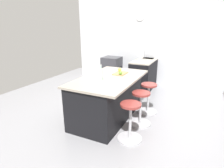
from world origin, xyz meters
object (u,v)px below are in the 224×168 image
object	(u,v)px
cutting_board	(120,73)
water_bottle	(101,74)
kitchen_island	(108,97)
apple_yellow	(120,70)
stool_by_window	(148,99)
oven_range	(112,69)
stool_middle	(140,109)
stool_near_camera	(130,123)
apple_green	(121,73)

from	to	relation	value
cutting_board	water_bottle	bearing A→B (deg)	-12.49
kitchen_island	apple_yellow	world-z (taller)	apple_yellow
kitchen_island	apple_yellow	xyz separation A→B (m)	(-0.50, 0.05, 0.51)
stool_by_window	apple_yellow	world-z (taller)	apple_yellow
oven_range	stool_middle	world-z (taller)	oven_range
stool_middle	apple_yellow	bearing A→B (deg)	-126.59
stool_middle	stool_near_camera	distance (m)	0.60
oven_range	apple_yellow	world-z (taller)	apple_yellow
apple_yellow	water_bottle	bearing A→B (deg)	-4.63
stool_middle	apple_yellow	distance (m)	1.06
cutting_board	stool_by_window	bearing A→B (deg)	111.28
oven_range	stool_by_window	bearing A→B (deg)	43.68
oven_range	kitchen_island	size ratio (longest dim) A/B	0.46
stool_by_window	stool_near_camera	xyz separation A→B (m)	(1.20, 0.00, 0.00)
cutting_board	apple_yellow	bearing A→B (deg)	-151.16
cutting_board	kitchen_island	bearing A→B (deg)	-19.41
kitchen_island	stool_by_window	size ratio (longest dim) A/B	2.75
oven_range	water_bottle	world-z (taller)	water_bottle
oven_range	cutting_board	distance (m)	2.54
stool_by_window	apple_green	world-z (taller)	apple_green
stool_near_camera	apple_green	distance (m)	1.18
stool_by_window	stool_near_camera	bearing A→B (deg)	0.00
stool_near_camera	cutting_board	distance (m)	1.28
water_bottle	cutting_board	bearing A→B (deg)	167.51
stool_by_window	cutting_board	world-z (taller)	cutting_board
stool_by_window	cutting_board	distance (m)	0.88
cutting_board	stool_middle	bearing A→B (deg)	58.84
apple_green	stool_by_window	bearing A→B (deg)	124.67
oven_range	stool_middle	bearing A→B (deg)	36.09
stool_by_window	apple_yellow	distance (m)	0.94
apple_green	apple_yellow	xyz separation A→B (m)	(-0.28, -0.14, -0.00)
apple_yellow	oven_range	bearing A→B (deg)	-150.10
stool_middle	oven_range	bearing A→B (deg)	-143.91
oven_range	apple_yellow	size ratio (longest dim) A/B	11.42
stool_near_camera	kitchen_island	bearing A→B (deg)	-129.34
stool_middle	cutting_board	bearing A→B (deg)	-121.16
cutting_board	apple_green	bearing A→B (deg)	24.54
kitchen_island	apple_green	world-z (taller)	apple_green
stool_by_window	oven_range	bearing A→B (deg)	-136.32
stool_near_camera	water_bottle	bearing A→B (deg)	-114.06
kitchen_island	water_bottle	distance (m)	0.63
stool_middle	apple_green	xyz separation A→B (m)	(-0.23, -0.54, 0.65)
kitchen_island	cutting_board	world-z (taller)	cutting_board
kitchen_island	apple_yellow	size ratio (longest dim) A/B	24.69
stool_by_window	apple_yellow	size ratio (longest dim) A/B	8.97
cutting_board	apple_yellow	distance (m)	0.17
stool_middle	cutting_board	world-z (taller)	cutting_board
oven_range	apple_green	distance (m)	2.70
stool_by_window	apple_green	bearing A→B (deg)	-55.33
oven_range	cutting_board	size ratio (longest dim) A/B	2.44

